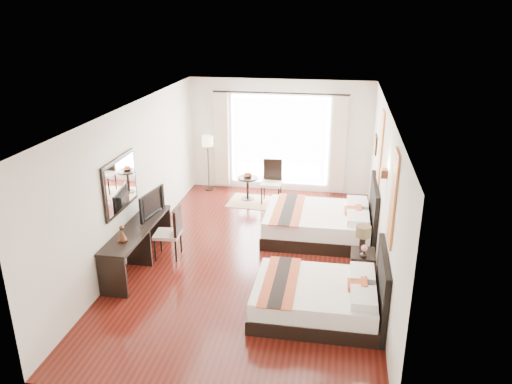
% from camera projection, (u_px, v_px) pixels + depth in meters
% --- Properties ---
extents(floor, '(4.50, 7.50, 0.01)m').
position_uv_depth(floor, '(254.00, 258.00, 9.35)').
color(floor, '#3A0F0A').
rests_on(floor, ground).
extents(ceiling, '(4.50, 7.50, 0.02)m').
position_uv_depth(ceiling, '(253.00, 110.00, 8.37)').
color(ceiling, white).
rests_on(ceiling, wall_headboard).
extents(wall_headboard, '(0.01, 7.50, 2.80)m').
position_uv_depth(wall_headboard, '(383.00, 195.00, 8.50)').
color(wall_headboard, silver).
rests_on(wall_headboard, floor).
extents(wall_desk, '(0.01, 7.50, 2.80)m').
position_uv_depth(wall_desk, '(134.00, 180.00, 9.21)').
color(wall_desk, silver).
rests_on(wall_desk, floor).
extents(wall_window, '(4.50, 0.01, 2.80)m').
position_uv_depth(wall_window, '(280.00, 136.00, 12.31)').
color(wall_window, silver).
rests_on(wall_window, floor).
extents(wall_entry, '(4.50, 0.01, 2.80)m').
position_uv_depth(wall_entry, '(193.00, 304.00, 5.40)').
color(wall_entry, silver).
rests_on(wall_entry, floor).
extents(window_glass, '(2.40, 0.02, 2.20)m').
position_uv_depth(window_glass, '(280.00, 140.00, 12.33)').
color(window_glass, white).
rests_on(window_glass, wall_window).
extents(sheer_curtain, '(2.30, 0.02, 2.10)m').
position_uv_depth(sheer_curtain, '(279.00, 141.00, 12.28)').
color(sheer_curtain, white).
rests_on(sheer_curtain, wall_window).
extents(drape_left, '(0.35, 0.14, 2.35)m').
position_uv_depth(drape_left, '(222.00, 140.00, 12.48)').
color(drape_left, beige).
rests_on(drape_left, floor).
extents(drape_right, '(0.35, 0.14, 2.35)m').
position_uv_depth(drape_right, '(339.00, 145.00, 12.02)').
color(drape_right, beige).
rests_on(drape_right, floor).
extents(art_panel_near, '(0.03, 0.50, 1.35)m').
position_uv_depth(art_panel_near, '(393.00, 199.00, 6.81)').
color(art_panel_near, maroon).
rests_on(art_panel_near, wall_headboard).
extents(art_panel_far, '(0.03, 0.50, 1.35)m').
position_uv_depth(art_panel_far, '(381.00, 147.00, 9.32)').
color(art_panel_far, maroon).
rests_on(art_panel_far, wall_headboard).
extents(wall_sconce, '(0.10, 0.14, 0.14)m').
position_uv_depth(wall_sconce, '(384.00, 173.00, 7.95)').
color(wall_sconce, '#442818').
rests_on(wall_sconce, wall_headboard).
extents(mirror_frame, '(0.04, 1.25, 0.95)m').
position_uv_depth(mirror_frame, '(120.00, 184.00, 8.57)').
color(mirror_frame, black).
rests_on(mirror_frame, wall_desk).
extents(mirror_glass, '(0.01, 1.12, 0.82)m').
position_uv_depth(mirror_glass, '(121.00, 184.00, 8.57)').
color(mirror_glass, white).
rests_on(mirror_glass, mirror_frame).
extents(bed_near, '(1.95, 1.52, 1.09)m').
position_uv_depth(bed_near, '(321.00, 298.00, 7.54)').
color(bed_near, black).
rests_on(bed_near, floor).
extents(bed_far, '(2.18, 1.70, 1.23)m').
position_uv_depth(bed_far, '(322.00, 223.00, 10.06)').
color(bed_far, black).
rests_on(bed_far, floor).
extents(nightstand, '(0.41, 0.50, 0.48)m').
position_uv_depth(nightstand, '(362.00, 265.00, 8.57)').
color(nightstand, black).
rests_on(nightstand, floor).
extents(table_lamp, '(0.26, 0.26, 0.41)m').
position_uv_depth(table_lamp, '(363.00, 233.00, 8.52)').
color(table_lamp, black).
rests_on(table_lamp, nightstand).
extents(vase, '(0.14, 0.14, 0.13)m').
position_uv_depth(vase, '(364.00, 254.00, 8.29)').
color(vase, black).
rests_on(vase, nightstand).
extents(console_desk, '(0.50, 2.20, 0.76)m').
position_uv_depth(console_desk, '(138.00, 246.00, 8.94)').
color(console_desk, black).
rests_on(console_desk, floor).
extents(television, '(0.24, 0.86, 0.49)m').
position_uv_depth(television, '(148.00, 203.00, 9.23)').
color(television, black).
rests_on(television, console_desk).
extents(bronze_figurine, '(0.21, 0.21, 0.25)m').
position_uv_depth(bronze_figurine, '(122.00, 235.00, 8.23)').
color(bronze_figurine, '#442818').
rests_on(bronze_figurine, console_desk).
extents(desk_chair, '(0.49, 0.49, 0.99)m').
position_uv_depth(desk_chair, '(169.00, 242.00, 9.28)').
color(desk_chair, tan).
rests_on(desk_chair, floor).
extents(floor_lamp, '(0.28, 0.28, 1.41)m').
position_uv_depth(floor_lamp, '(208.00, 145.00, 12.40)').
color(floor_lamp, black).
rests_on(floor_lamp, floor).
extents(side_table, '(0.49, 0.49, 0.57)m').
position_uv_depth(side_table, '(248.00, 189.00, 12.04)').
color(side_table, black).
rests_on(side_table, floor).
extents(fruit_bowl, '(0.30, 0.30, 0.06)m').
position_uv_depth(fruit_bowl, '(248.00, 176.00, 11.95)').
color(fruit_bowl, '#442C18').
rests_on(fruit_bowl, side_table).
extents(window_chair, '(0.48, 0.48, 1.02)m').
position_uv_depth(window_chair, '(271.00, 190.00, 11.88)').
color(window_chair, tan).
rests_on(window_chair, floor).
extents(jute_rug, '(1.46, 1.05, 0.01)m').
position_uv_depth(jute_rug, '(258.00, 202.00, 11.96)').
color(jute_rug, tan).
rests_on(jute_rug, floor).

